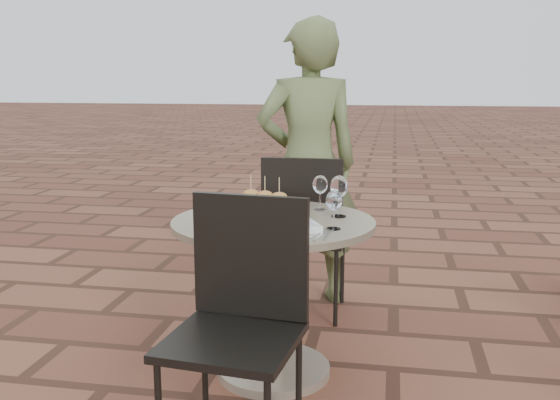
% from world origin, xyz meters
% --- Properties ---
extents(cafe_table, '(0.90, 0.90, 0.73)m').
position_xyz_m(cafe_table, '(-0.13, 0.28, 0.48)').
color(cafe_table, gray).
rests_on(cafe_table, ground).
extents(chair_far, '(0.45, 0.45, 0.93)m').
position_xyz_m(chair_far, '(-0.09, 0.98, 0.55)').
color(chair_far, black).
rests_on(chair_far, ground).
extents(chair_near, '(0.49, 0.49, 0.93)m').
position_xyz_m(chair_near, '(-0.14, -0.30, 0.55)').
color(chair_near, black).
rests_on(chair_near, ground).
extents(diner, '(0.72, 0.59, 1.69)m').
position_xyz_m(diner, '(-0.11, 1.27, 0.84)').
color(diner, '#515F34').
rests_on(diner, ground).
extents(plate_salmon, '(0.28, 0.28, 0.07)m').
position_xyz_m(plate_salmon, '(-0.34, 0.41, 0.75)').
color(plate_salmon, silver).
rests_on(plate_salmon, cafe_table).
extents(plate_sliders, '(0.36, 0.36, 0.18)m').
position_xyz_m(plate_sliders, '(-0.18, 0.34, 0.77)').
color(plate_sliders, silver).
rests_on(plate_sliders, cafe_table).
extents(plate_tuna, '(0.32, 0.32, 0.03)m').
position_xyz_m(plate_tuna, '(-0.04, 0.12, 0.74)').
color(plate_tuna, silver).
rests_on(plate_tuna, cafe_table).
extents(wine_glass_right, '(0.07, 0.07, 0.16)m').
position_xyz_m(wine_glass_right, '(0.15, 0.15, 0.85)').
color(wine_glass_right, white).
rests_on(wine_glass_right, cafe_table).
extents(wine_glass_mid, '(0.07, 0.07, 0.17)m').
position_xyz_m(wine_glass_mid, '(0.05, 0.52, 0.85)').
color(wine_glass_mid, white).
rests_on(wine_glass_mid, cafe_table).
extents(wine_glass_far, '(0.08, 0.08, 0.19)m').
position_xyz_m(wine_glass_far, '(0.15, 0.39, 0.86)').
color(wine_glass_far, white).
rests_on(wine_glass_far, cafe_table).
extents(steel_ramekin, '(0.07, 0.07, 0.04)m').
position_xyz_m(steel_ramekin, '(-0.37, 0.43, 0.75)').
color(steel_ramekin, silver).
rests_on(steel_ramekin, cafe_table).
extents(cutlery_set, '(0.12, 0.21, 0.00)m').
position_xyz_m(cutlery_set, '(0.11, 0.04, 0.73)').
color(cutlery_set, silver).
rests_on(cutlery_set, cafe_table).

